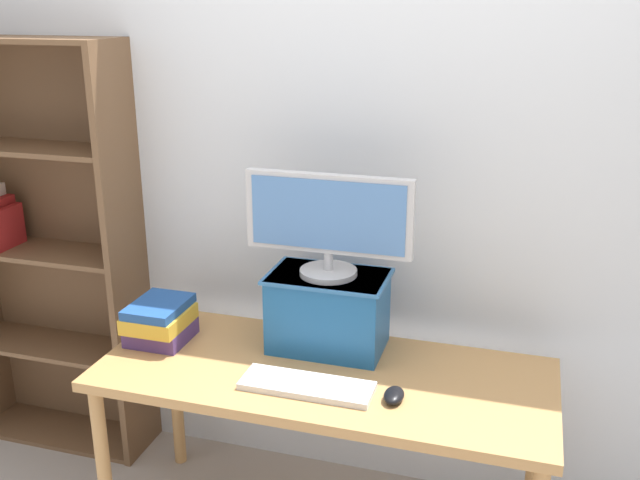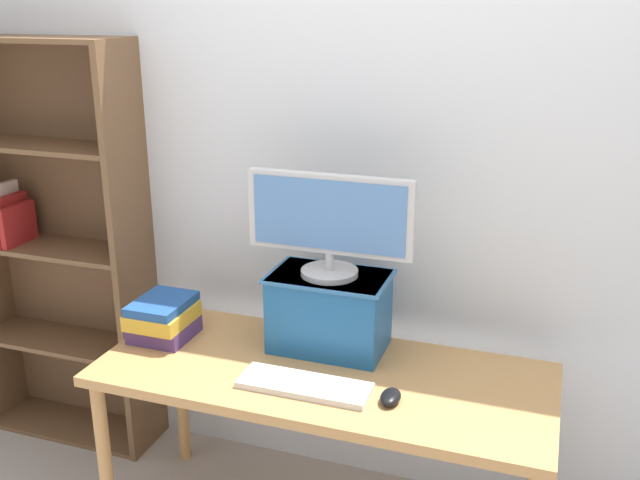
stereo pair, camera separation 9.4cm
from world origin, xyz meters
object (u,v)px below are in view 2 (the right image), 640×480
Objects in this scene: riser_box at (329,310)px; keyboard at (304,385)px; computer_monitor at (330,221)px; bookshelf_unit at (54,244)px; book_stack at (163,318)px; computer_mouse at (391,397)px; desk at (322,389)px.

keyboard is at bearing -86.90° from riser_box.
computer_monitor is (0.00, -0.00, 0.33)m from riser_box.
keyboard is (1.33, -0.47, -0.18)m from bookshelf_unit.
computer_monitor is at bearing 11.71° from book_stack.
book_stack is (-0.61, -0.13, -0.07)m from riser_box.
keyboard is at bearing -177.68° from computer_mouse.
computer_mouse reaches higher than keyboard.
riser_box is 0.98× the size of keyboard.
desk is at bearing -79.20° from riser_box.
desk is at bearing 155.50° from computer_mouse.
riser_box is 0.63m from book_stack.
riser_box reaches higher than desk.
computer_mouse is at bearing 2.32° from keyboard.
riser_box is at bearing 11.84° from book_stack.
computer_monitor reaches higher than riser_box.
riser_box is 0.33m from keyboard.
computer_mouse reaches higher than desk.
keyboard is at bearing -19.32° from bookshelf_unit.
computer_mouse is (0.30, -0.29, -0.46)m from computer_monitor.
computer_monitor reaches higher than keyboard.
book_stack is (0.71, -0.29, -0.12)m from bookshelf_unit.
computer_monitor reaches higher than book_stack.
bookshelf_unit is 1.36m from computer_monitor.
computer_mouse is 0.43× the size of book_stack.
riser_box is at bearing 93.10° from keyboard.
keyboard is 1.78× the size of book_stack.
bookshelf_unit reaches higher than book_stack.
desk is 1.42m from bookshelf_unit.
computer_monitor is at bearing 100.89° from desk.
desk is at bearing -79.11° from computer_monitor.
book_stack is (-0.64, 0.04, 0.15)m from desk.
bookshelf_unit reaches higher than riser_box.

